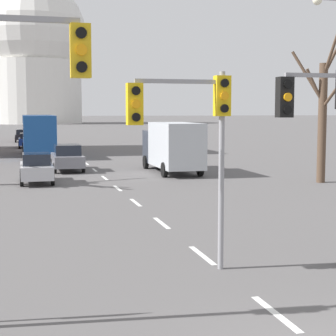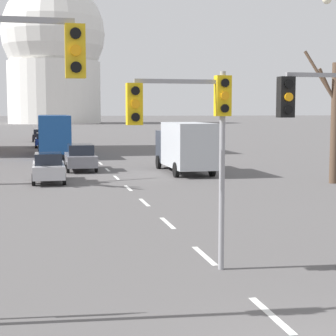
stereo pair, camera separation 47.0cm
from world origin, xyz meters
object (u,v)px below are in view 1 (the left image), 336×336
object	(u,v)px
traffic_signal_centre_tall	(192,120)
sedan_mid_centre	(28,140)
sedan_near_right	(23,135)
sedan_far_left	(36,168)
delivery_truck	(172,146)
sedan_far_right	(67,158)
sedan_near_left	(32,133)
traffic_signal_near_right	(324,115)
city_bus	(38,132)

from	to	relation	value
traffic_signal_centre_tall	sedan_mid_centre	xyz separation A→B (m)	(-3.16, 47.85, -2.87)
sedan_near_right	sedan_mid_centre	world-z (taller)	sedan_near_right
sedan_near_right	sedan_far_left	world-z (taller)	sedan_far_left
sedan_far_left	delivery_truck	bearing A→B (deg)	19.47
sedan_mid_centre	delivery_truck	xyz separation A→B (m)	(8.42, -26.81, 0.91)
sedan_far_left	sedan_far_right	distance (m)	6.15
traffic_signal_centre_tall	sedan_near_left	world-z (taller)	traffic_signal_centre_tall
sedan_near_left	sedan_far_left	xyz separation A→B (m)	(-0.78, -49.15, 0.03)
traffic_signal_near_right	sedan_mid_centre	world-z (taller)	traffic_signal_near_right
sedan_mid_centre	sedan_far_left	bearing A→B (deg)	-89.96
traffic_signal_centre_tall	sedan_near_right	world-z (taller)	traffic_signal_centre_tall
traffic_signal_near_right	delivery_truck	xyz separation A→B (m)	(2.03, 21.48, -2.07)
traffic_signal_centre_tall	delivery_truck	size ratio (longest dim) A/B	0.67
sedan_far_left	delivery_truck	size ratio (longest dim) A/B	0.58
traffic_signal_near_right	sedan_far_left	distance (m)	19.80
traffic_signal_near_right	sedan_near_left	distance (m)	67.96
sedan_near_right	sedan_mid_centre	xyz separation A→B (m)	(0.43, -11.54, -0.01)
sedan_far_right	delivery_truck	bearing A→B (deg)	-24.02
traffic_signal_centre_tall	sedan_near_left	xyz separation A→B (m)	(-2.36, 67.23, -2.87)
sedan_near_right	sedan_far_right	xyz separation A→B (m)	(2.57, -35.55, 0.06)
traffic_signal_near_right	sedan_near_right	world-z (taller)	traffic_signal_near_right
sedan_far_right	city_bus	world-z (taller)	city_bus
sedan_far_left	city_bus	bearing A→B (deg)	87.83
sedan_mid_centre	city_bus	distance (m)	11.30
sedan_near_left	sedan_far_left	bearing A→B (deg)	-90.91
traffic_signal_centre_tall	sedan_near_right	bearing A→B (deg)	93.46
sedan_near_right	city_bus	bearing A→B (deg)	-87.09
sedan_near_right	sedan_far_left	distance (m)	41.32
traffic_signal_centre_tall	city_bus	xyz separation A→B (m)	(-2.44, 36.64, -1.61)
traffic_signal_centre_tall	city_bus	distance (m)	36.76
sedan_near_left	delivery_truck	bearing A→B (deg)	-80.64
sedan_far_right	delivery_truck	size ratio (longest dim) A/B	0.63
sedan_mid_centre	sedan_near_right	bearing A→B (deg)	92.15
traffic_signal_centre_tall	city_bus	size ratio (longest dim) A/B	0.45
city_bus	traffic_signal_near_right	bearing A→B (deg)	-81.32
traffic_signal_centre_tall	sedan_near_right	xyz separation A→B (m)	(-3.60, 59.39, -2.86)
sedan_near_left	sedan_near_right	distance (m)	7.93
sedan_far_left	sedan_far_right	xyz separation A→B (m)	(2.11, 5.77, 0.05)
sedan_mid_centre	sedan_far_right	world-z (taller)	sedan_far_right
sedan_mid_centre	delivery_truck	distance (m)	28.12
sedan_mid_centre	sedan_far_right	distance (m)	24.10
sedan_far_right	traffic_signal_centre_tall	bearing A→B (deg)	-87.53
traffic_signal_centre_tall	sedan_near_right	size ratio (longest dim) A/B	1.09
sedan_near_right	sedan_far_right	size ratio (longest dim) A/B	0.98
traffic_signal_centre_tall	sedan_far_left	world-z (taller)	traffic_signal_centre_tall
sedan_far_right	sedan_near_right	bearing A→B (deg)	94.13
traffic_signal_near_right	city_bus	xyz separation A→B (m)	(-5.66, 37.08, -1.73)
traffic_signal_centre_tall	delivery_truck	bearing A→B (deg)	75.97
sedan_mid_centre	sedan_near_left	bearing A→B (deg)	87.62
sedan_near_right	traffic_signal_centre_tall	bearing A→B (deg)	-86.54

